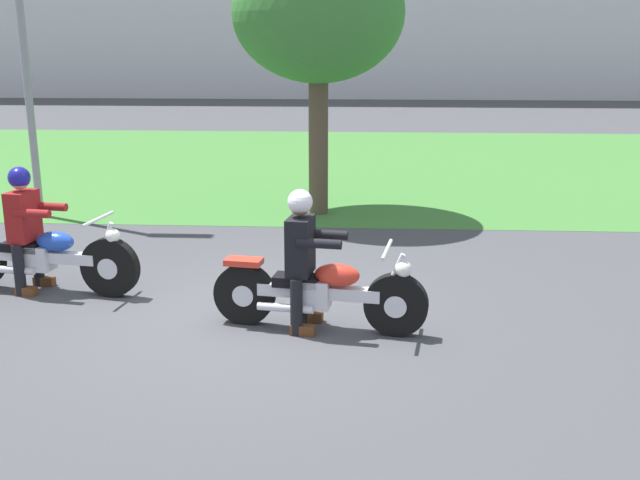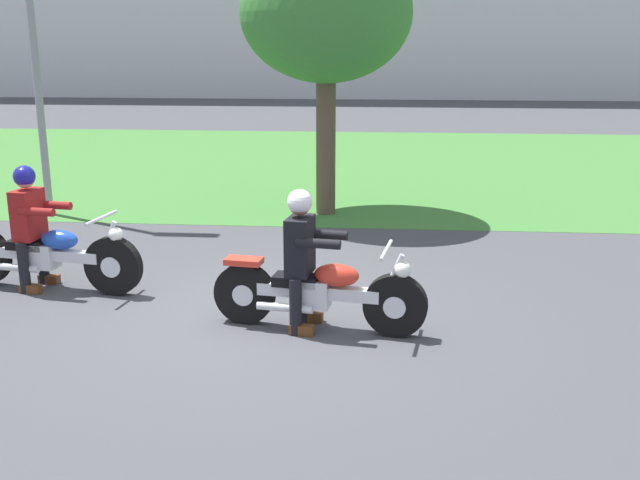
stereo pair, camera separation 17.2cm
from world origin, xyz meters
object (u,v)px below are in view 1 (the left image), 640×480
(motorcycle_lead, at_px, (319,292))
(rider_follow, at_px, (25,219))
(motorcycle_follow, at_px, (43,257))
(rider_lead, at_px, (302,249))
(tree_roadside, at_px, (318,15))

(motorcycle_lead, xyz_separation_m, rider_follow, (-3.32, 0.98, 0.44))
(motorcycle_lead, distance_m, motorcycle_follow, 3.29)
(rider_lead, xyz_separation_m, tree_roadside, (-0.16, 5.00, 2.30))
(rider_follow, bearing_deg, rider_lead, -8.33)
(rider_lead, height_order, motorcycle_follow, rider_lead)
(rider_lead, distance_m, tree_roadside, 5.50)
(rider_follow, bearing_deg, motorcycle_follow, -0.79)
(rider_lead, height_order, tree_roadside, tree_roadside)
(motorcycle_follow, height_order, rider_follow, rider_follow)
(rider_lead, bearing_deg, rider_follow, 171.67)
(rider_lead, xyz_separation_m, rider_follow, (-3.15, 0.95, 0.02))
(motorcycle_follow, bearing_deg, rider_follow, 179.21)
(tree_roadside, bearing_deg, rider_lead, -88.22)
(rider_lead, xyz_separation_m, motorcycle_follow, (-2.99, 0.92, -0.41))
(rider_lead, relative_size, motorcycle_follow, 0.60)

